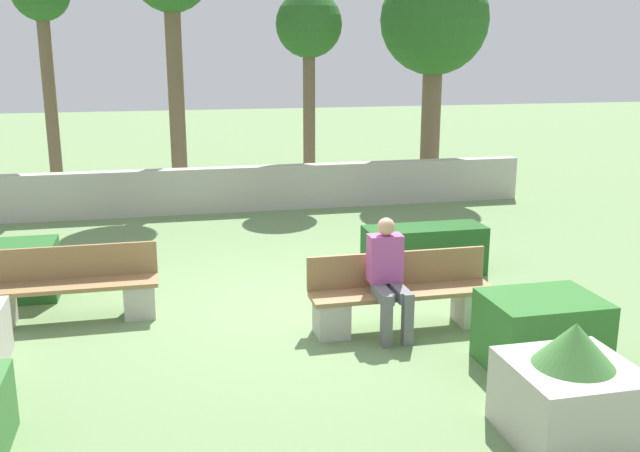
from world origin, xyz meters
TOP-DOWN VIEW (x-y plane):
  - ground_plane at (0.00, 0.00)m, footprint 60.00×60.00m
  - perimeter_wall at (0.00, 5.60)m, footprint 11.45×0.30m
  - bench_front at (0.92, -0.95)m, footprint 2.16×0.48m
  - bench_left_side at (-2.86, 0.16)m, footprint 2.07×0.49m
  - person_seated_man at (0.69, -1.09)m, footprint 0.38×0.63m
  - hedge_block_near_right at (1.90, 0.92)m, footprint 1.73×0.60m
  - hedge_block_mid_right at (1.94, -2.26)m, footprint 1.13×0.87m
  - planter_corner_right at (1.45, -3.58)m, footprint 0.99×0.99m
  - tree_leftmost at (-3.85, 7.37)m, footprint 1.16×1.16m
  - tree_center_right at (1.44, 6.68)m, footprint 1.38×1.38m
  - tree_rightmost at (4.21, 6.68)m, footprint 2.34×2.34m

SIDE VIEW (x-z plane):
  - ground_plane at x=0.00m, z-range 0.00..0.00m
  - bench_left_side at x=-2.86m, z-range -0.09..0.77m
  - bench_front at x=0.92m, z-range -0.08..0.78m
  - hedge_block_near_right at x=1.90m, z-range 0.00..0.70m
  - hedge_block_mid_right at x=1.94m, z-range 0.00..0.75m
  - planter_corner_right at x=1.45m, z-range -0.08..0.95m
  - perimeter_wall at x=0.00m, z-range 0.00..0.89m
  - person_seated_man at x=0.69m, z-range 0.07..1.40m
  - tree_center_right at x=1.44m, z-range 1.32..5.66m
  - tree_rightmost at x=4.21m, z-range 1.20..6.12m
  - tree_leftmost at x=-3.85m, z-range 1.51..6.35m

